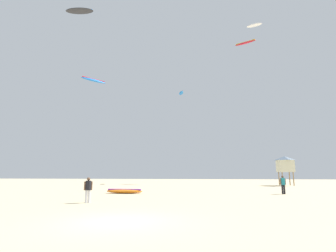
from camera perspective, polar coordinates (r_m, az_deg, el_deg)
name	(u,v)px	position (r m, az deg, el deg)	size (l,w,h in m)	color
ground_plane	(119,222)	(11.28, -10.54, -19.79)	(120.00, 120.00, 0.00)	beige
person_foreground	(88,188)	(18.05, -17.01, -12.76)	(0.47, 0.36, 1.60)	silver
person_midground	(283,183)	(25.89, 23.76, -11.34)	(0.53, 0.37, 1.62)	black
kite_grounded_near	(124,191)	(24.94, -9.50, -13.84)	(3.44, 1.20, 0.42)	orange
lifeguard_tower	(285,164)	(41.74, 24.14, -7.55)	(2.30, 2.30, 4.15)	#8C704C
kite_aloft_0	(80,11)	(48.06, -18.72, 22.67)	(4.55, 1.68, 0.78)	#2D2D33
kite_aloft_1	(254,25)	(44.05, 18.30, 20.13)	(2.31, 1.46, 0.41)	white
kite_aloft_3	(245,43)	(57.75, 16.49, 16.98)	(4.30, 3.12, 0.95)	red
kite_aloft_4	(94,80)	(47.92, -15.86, 9.57)	(4.05, 4.15, 0.97)	blue
kite_aloft_5	(181,93)	(49.37, 2.89, 7.19)	(1.23, 2.45, 0.37)	blue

